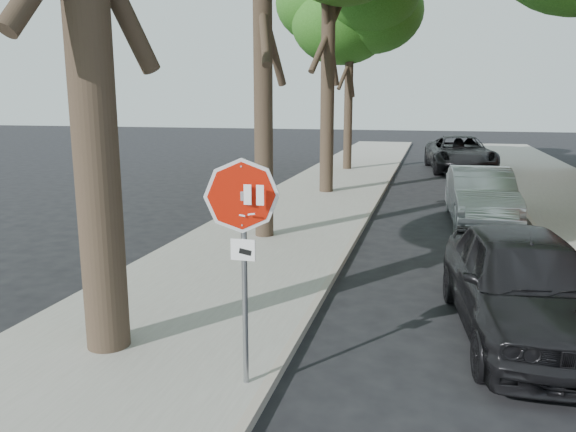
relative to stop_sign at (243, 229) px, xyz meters
name	(u,v)px	position (x,y,z in m)	size (l,w,h in m)	color
ground	(305,399)	(0.70, 0.03, -1.95)	(120.00, 120.00, 0.00)	black
sidewalk_left	(312,202)	(-1.80, 12.03, -1.89)	(4.00, 55.00, 0.12)	gray
curb_left	(375,205)	(0.25, 12.03, -1.88)	(0.12, 55.00, 0.13)	#9E9384
curb_right	(523,212)	(4.65, 12.03, -1.88)	(0.12, 55.00, 0.13)	#9E9384
stop_sign	(243,229)	(0.00, 0.00, 0.00)	(0.76, 0.34, 2.61)	gray
tree_far	(350,14)	(-2.02, 21.14, 5.26)	(5.29, 4.91, 9.33)	black
car_a	(523,283)	(3.30, 2.54, -1.17)	(1.84, 4.58, 1.56)	black
car_b	(481,195)	(3.30, 10.48, -1.20)	(1.59, 4.56, 1.50)	#9EA2A6
car_d	(460,154)	(3.20, 22.31, -1.11)	(2.78, 6.02, 1.67)	black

